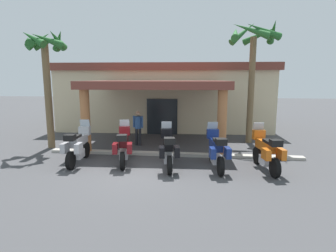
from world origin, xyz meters
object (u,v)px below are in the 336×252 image
(motorcycle_orange, at_px, (266,151))
(pedestrian, at_px, (138,126))
(palm_tree_near_portico, at_px, (253,49))
(motel_building, at_px, (166,95))
(motorcycle_maroon, at_px, (124,146))
(motorcycle_blue, at_px, (216,150))
(palm_tree_roadside, at_px, (46,58))
(motorcycle_black, at_px, (168,149))
(motorcycle_silver, at_px, (78,146))

(motorcycle_orange, relative_size, pedestrian, 1.28)
(motorcycle_orange, distance_m, palm_tree_near_portico, 6.03)
(motel_building, height_order, pedestrian, motel_building)
(motel_building, xyz_separation_m, motorcycle_orange, (4.77, -9.43, -1.44))
(motorcycle_maroon, height_order, motorcycle_blue, same)
(motorcycle_blue, distance_m, pedestrian, 4.87)
(motorcycle_blue, bearing_deg, palm_tree_roadside, 64.88)
(motorcycle_black, relative_size, motorcycle_blue, 1.00)
(motel_building, relative_size, palm_tree_roadside, 2.53)
(motorcycle_silver, bearing_deg, motorcycle_blue, -93.74)
(motorcycle_silver, height_order, pedestrian, pedestrian)
(motorcycle_black, xyz_separation_m, motorcycle_blue, (1.77, 0.08, 0.00))
(motorcycle_silver, distance_m, pedestrian, 3.60)
(motel_building, xyz_separation_m, motorcycle_maroon, (-0.53, -9.23, -1.44))
(motorcycle_silver, distance_m, motorcycle_black, 3.53)
(motorcycle_maroon, xyz_separation_m, palm_tree_roadside, (-4.12, 2.05, 3.49))
(motorcycle_silver, height_order, motorcycle_black, same)
(motorcycle_maroon, distance_m, motorcycle_blue, 3.54)
(motel_building, xyz_separation_m, palm_tree_roadside, (-4.65, -7.18, 2.06))
(motel_building, relative_size, palm_tree_near_portico, 2.23)
(motel_building, distance_m, palm_tree_roadside, 8.80)
(pedestrian, bearing_deg, motorcycle_silver, 163.08)
(motorcycle_maroon, bearing_deg, palm_tree_roadside, 51.82)
(pedestrian, bearing_deg, motorcycle_maroon, -167.33)
(motorcycle_blue, xyz_separation_m, palm_tree_roadside, (-7.65, 2.28, 3.49))
(motorcycle_black, xyz_separation_m, palm_tree_roadside, (-5.89, 2.36, 3.49))
(pedestrian, relative_size, palm_tree_roadside, 0.31)
(motorcycle_blue, bearing_deg, motel_building, 9.07)
(motel_building, bearing_deg, motorcycle_silver, -106.42)
(pedestrian, height_order, palm_tree_near_portico, palm_tree_near_portico)
(motorcycle_orange, height_order, pedestrian, pedestrian)
(motel_building, distance_m, motorcycle_orange, 10.67)
(motorcycle_orange, xyz_separation_m, pedestrian, (-5.40, 3.20, 0.30))
(motorcycle_orange, bearing_deg, motel_building, 16.77)
(motorcycle_black, bearing_deg, motorcycle_blue, -98.16)
(pedestrian, bearing_deg, motorcycle_orange, -109.99)
(motel_building, relative_size, pedestrian, 8.16)
(palm_tree_roadside, xyz_separation_m, palm_tree_near_portico, (9.57, 2.23, 0.53))
(motorcycle_blue, distance_m, palm_tree_roadside, 8.72)
(motel_building, distance_m, motorcycle_black, 9.72)
(motorcycle_black, relative_size, palm_tree_roadside, 0.40)
(motorcycle_black, distance_m, motorcycle_orange, 3.53)
(motorcycle_maroon, xyz_separation_m, motorcycle_black, (1.77, -0.31, 0.00))
(motorcycle_orange, bearing_deg, motorcycle_maroon, 77.75)
(palm_tree_near_portico, bearing_deg, motorcycle_silver, -148.25)
(motorcycle_black, xyz_separation_m, motorcycle_orange, (3.53, 0.10, 0.00))
(motorcycle_black, relative_size, motorcycle_orange, 1.00)
(motorcycle_silver, height_order, motorcycle_orange, same)
(motorcycle_maroon, xyz_separation_m, pedestrian, (-0.11, 3.00, 0.30))
(motel_building, relative_size, motorcycle_maroon, 6.38)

